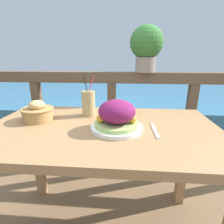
# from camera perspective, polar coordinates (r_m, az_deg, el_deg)

# --- Properties ---
(patio_table) EXTENTS (1.24, 0.73, 0.74)m
(patio_table) POSITION_cam_1_polar(r_m,az_deg,el_deg) (0.98, -3.27, -10.26)
(patio_table) COLOR #997047
(patio_table) RESTS_ON ground_plane
(railing_fence) EXTENTS (2.80, 0.08, 0.98)m
(railing_fence) POSITION_cam_1_polar(r_m,az_deg,el_deg) (1.55, -0.08, 1.85)
(railing_fence) COLOR brown
(railing_fence) RESTS_ON ground_plane
(sea_backdrop) EXTENTS (12.00, 4.00, 0.46)m
(sea_backdrop) POSITION_cam_1_polar(r_m,az_deg,el_deg) (4.08, 2.91, 5.13)
(sea_backdrop) COLOR teal
(sea_backdrop) RESTS_ON ground_plane
(salad_plate) EXTENTS (0.26, 0.26, 0.15)m
(salad_plate) POSITION_cam_1_polar(r_m,az_deg,el_deg) (0.87, 1.60, -1.58)
(salad_plate) COLOR white
(salad_plate) RESTS_ON patio_table
(drink_glass) EXTENTS (0.08, 0.08, 0.25)m
(drink_glass) POSITION_cam_1_polar(r_m,az_deg,el_deg) (1.09, -7.69, 2.83)
(drink_glass) COLOR tan
(drink_glass) RESTS_ON patio_table
(bread_basket) EXTENTS (0.18, 0.18, 0.12)m
(bread_basket) POSITION_cam_1_polar(r_m,az_deg,el_deg) (1.09, -23.12, -0.02)
(bread_basket) COLOR #AD7F47
(bread_basket) RESTS_ON patio_table
(potted_plant) EXTENTS (0.26, 0.26, 0.36)m
(potted_plant) POSITION_cam_1_polar(r_m,az_deg,el_deg) (1.50, 11.16, 20.48)
(potted_plant) COLOR gray
(potted_plant) RESTS_ON railing_fence
(fork) EXTENTS (0.02, 0.18, 0.00)m
(fork) POSITION_cam_1_polar(r_m,az_deg,el_deg) (0.90, 13.84, -5.95)
(fork) COLOR silver
(fork) RESTS_ON patio_table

